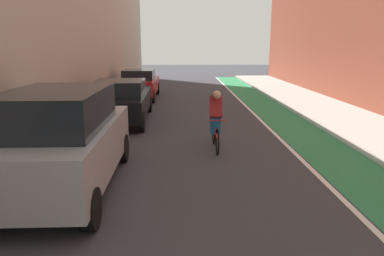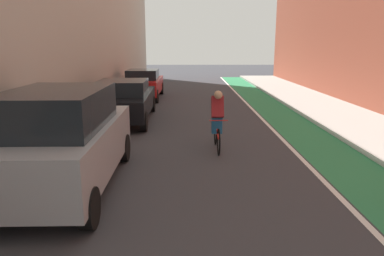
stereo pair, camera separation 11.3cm
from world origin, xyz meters
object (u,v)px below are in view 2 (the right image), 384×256
at_px(parked_sedan_black, 124,100).
at_px(parked_sedan_red, 143,84).
at_px(parked_suv_silver, 63,139).
at_px(cyclist_trailing, 217,120).

height_order(parked_sedan_black, parked_sedan_red, same).
height_order(parked_suv_silver, parked_sedan_black, parked_suv_silver).
bearing_deg(cyclist_trailing, parked_sedan_red, 108.23).
xyz_separation_m(parked_suv_silver, cyclist_trailing, (3.18, 2.70, -0.21)).
relative_size(parked_sedan_red, cyclist_trailing, 2.55).
bearing_deg(parked_sedan_red, cyclist_trailing, -71.77).
bearing_deg(cyclist_trailing, parked_sedan_black, 129.62).
height_order(parked_suv_silver, cyclist_trailing, parked_suv_silver).
distance_m(parked_suv_silver, cyclist_trailing, 4.18).
bearing_deg(parked_suv_silver, cyclist_trailing, 40.35).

